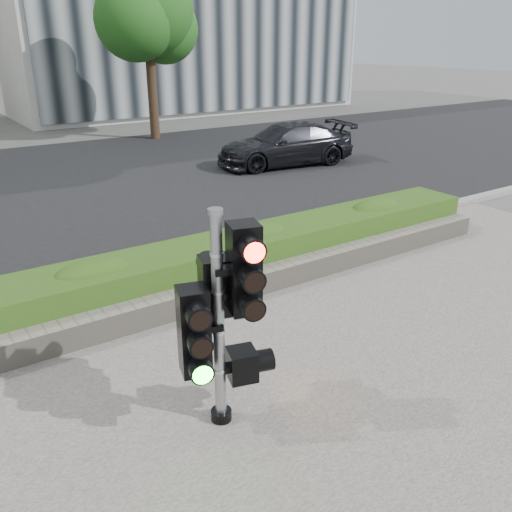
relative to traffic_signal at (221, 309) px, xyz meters
The scene contains 8 objects.
ground 1.58m from the traffic_signal, 21.81° to the left, with size 120.00×120.00×0.00m, color #51514C.
road 10.47m from the traffic_signal, 85.11° to the left, with size 60.00×13.00×0.02m, color black.
curb 3.81m from the traffic_signal, 75.82° to the left, with size 60.00×0.25×0.12m, color gray.
stone_wall 2.65m from the traffic_signal, 68.56° to the left, with size 12.00×0.32×0.34m, color gray.
hedge 3.17m from the traffic_signal, 73.05° to the left, with size 12.00×1.00×0.68m, color #578D2B.
tree_right 17.43m from the traffic_signal, 68.18° to the left, with size 4.10×3.58×6.53m.
traffic_signal is the anchor object (origin of this frame).
car_dark 12.06m from the traffic_signal, 50.15° to the left, with size 1.73×4.26×1.24m, color black.
Camera 1 is at (-3.15, -4.30, 3.64)m, focal length 38.00 mm.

